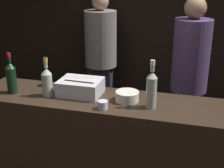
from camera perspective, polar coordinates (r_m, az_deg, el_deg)
The scene contains 11 objects.
wall_back_chalkboard at distance 4.32m, azimuth 7.73°, elevation 12.58°, with size 6.40×0.06×2.80m.
bar_counter at distance 2.62m, azimuth -0.15°, elevation -13.35°, with size 2.18×0.50×1.03m.
ice_bin_with_bottles at distance 2.47m, azimuth -5.82°, elevation -0.44°, with size 0.33×0.26×0.13m.
bowl_white at distance 2.34m, azimuth 2.80°, elevation -2.20°, with size 0.18×0.18×0.07m.
wine_glass at distance 2.69m, azimuth -11.92°, elevation 1.53°, with size 0.08×0.08×0.13m.
candle_votive at distance 2.21m, azimuth -1.71°, elevation -3.84°, with size 0.07×0.07×0.06m.
white_wine_bottle at distance 2.21m, azimuth 7.24°, elevation -0.79°, with size 0.08×0.08×0.35m.
rose_wine_bottle at distance 2.45m, azimuth -11.83°, elevation 0.57°, with size 0.08×0.08×0.31m.
red_wine_bottle_burgundy at distance 2.59m, azimuth -17.95°, elevation 1.26°, with size 0.08×0.08×0.33m.
person_in_hoodie at distance 4.07m, azimuth -2.06°, elevation 5.57°, with size 0.41×0.41×1.69m.
person_blond_tee at distance 3.26m, azimuth 13.97°, elevation 1.74°, with size 0.37×0.37×1.73m.
Camera 1 is at (0.59, -1.85, 1.96)m, focal length 50.00 mm.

